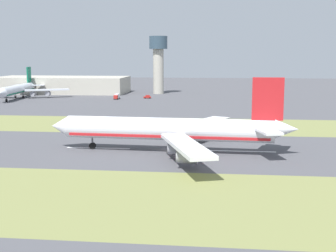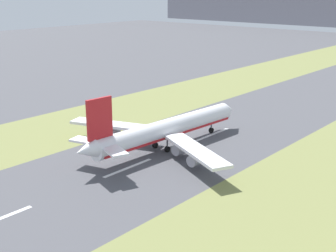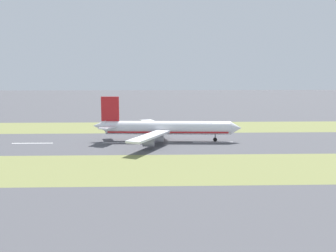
{
  "view_description": "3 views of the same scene",
  "coord_description": "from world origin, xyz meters",
  "px_view_note": "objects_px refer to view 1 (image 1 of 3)",
  "views": [
    {
      "loc": [
        -125.69,
        -14.88,
        26.01
      ],
      "look_at": [
        -2.64,
        -1.05,
        7.0
      ],
      "focal_mm": 50.0,
      "sensor_mm": 36.0,
      "label": 1
    },
    {
      "loc": [
        86.71,
        -104.92,
        48.15
      ],
      "look_at": [
        -2.64,
        -1.05,
        7.0
      ],
      "focal_mm": 50.0,
      "sensor_mm": 36.0,
      "label": 2
    },
    {
      "loc": [
        171.85,
        -6.67,
        33.25
      ],
      "look_at": [
        -2.64,
        -1.05,
        7.0
      ],
      "focal_mm": 42.0,
      "sensor_mm": 36.0,
      "label": 3
    }
  ],
  "objects_px": {
    "terminal_building": "(62,85)",
    "service_truck": "(117,96)",
    "control_tower": "(158,58)",
    "airplane_parked_apron": "(18,89)",
    "airplane_main_jet": "(175,130)",
    "apron_car": "(147,97)"
  },
  "relations": [
    {
      "from": "airplane_parked_apron",
      "to": "service_truck",
      "type": "relative_size",
      "value": 9.97
    },
    {
      "from": "airplane_main_jet",
      "to": "service_truck",
      "type": "bearing_deg",
      "value": 18.48
    },
    {
      "from": "airplane_main_jet",
      "to": "terminal_building",
      "type": "relative_size",
      "value": 0.76
    },
    {
      "from": "service_truck",
      "to": "apron_car",
      "type": "relative_size",
      "value": 1.28
    },
    {
      "from": "terminal_building",
      "to": "apron_car",
      "type": "relative_size",
      "value": 18.57
    },
    {
      "from": "airplane_parked_apron",
      "to": "service_truck",
      "type": "height_order",
      "value": "airplane_parked_apron"
    },
    {
      "from": "apron_car",
      "to": "terminal_building",
      "type": "bearing_deg",
      "value": 61.34
    },
    {
      "from": "control_tower",
      "to": "service_truck",
      "type": "xyz_separation_m",
      "value": [
        -41.68,
        19.14,
        -21.71
      ]
    },
    {
      "from": "control_tower",
      "to": "apron_car",
      "type": "relative_size",
      "value": 8.0
    },
    {
      "from": "terminal_building",
      "to": "service_truck",
      "type": "height_order",
      "value": "terminal_building"
    },
    {
      "from": "airplane_main_jet",
      "to": "terminal_building",
      "type": "distance_m",
      "value": 209.71
    },
    {
      "from": "terminal_building",
      "to": "service_truck",
      "type": "relative_size",
      "value": 14.52
    },
    {
      "from": "terminal_building",
      "to": "airplane_parked_apron",
      "type": "height_order",
      "value": "airplane_parked_apron"
    },
    {
      "from": "control_tower",
      "to": "airplane_parked_apron",
      "type": "xyz_separation_m",
      "value": [
        -43.2,
        78.35,
        -17.97
      ]
    },
    {
      "from": "service_truck",
      "to": "apron_car",
      "type": "height_order",
      "value": "service_truck"
    },
    {
      "from": "airplane_main_jet",
      "to": "apron_car",
      "type": "bearing_deg",
      "value": 11.67
    },
    {
      "from": "control_tower",
      "to": "apron_car",
      "type": "bearing_deg",
      "value": 176.74
    },
    {
      "from": "service_truck",
      "to": "apron_car",
      "type": "xyz_separation_m",
      "value": [
        6.63,
        -17.14,
        -0.66
      ]
    },
    {
      "from": "airplane_parked_apron",
      "to": "terminal_building",
      "type": "bearing_deg",
      "value": -15.54
    },
    {
      "from": "airplane_main_jet",
      "to": "apron_car",
      "type": "height_order",
      "value": "airplane_main_jet"
    },
    {
      "from": "airplane_parked_apron",
      "to": "apron_car",
      "type": "distance_m",
      "value": 76.91
    },
    {
      "from": "control_tower",
      "to": "airplane_parked_apron",
      "type": "bearing_deg",
      "value": 118.87
    }
  ]
}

